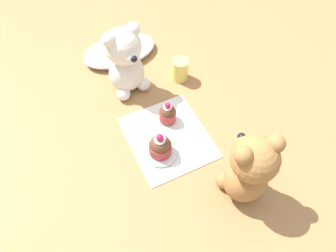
{
  "coord_description": "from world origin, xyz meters",
  "views": [
    {
      "loc": [
        -0.22,
        -0.44,
        0.76
      ],
      "look_at": [
        0.0,
        0.0,
        0.06
      ],
      "focal_mm": 35.0,
      "sensor_mm": 36.0,
      "label": 1
    }
  ],
  "objects_px": {
    "teddy_bear_cream": "(125,61)",
    "saucer_plate": "(160,152)",
    "cupcake_near_cream_bear": "(168,113)",
    "cupcake_near_tan_bear": "(160,146)",
    "juice_glass": "(180,69)",
    "teddy_bear_tan": "(250,169)"
  },
  "relations": [
    {
      "from": "teddy_bear_tan",
      "to": "cupcake_near_tan_bear",
      "type": "xyz_separation_m",
      "value": [
        -0.13,
        0.18,
        -0.07
      ]
    },
    {
      "from": "cupcake_near_cream_bear",
      "to": "cupcake_near_tan_bear",
      "type": "height_order",
      "value": "cupcake_near_tan_bear"
    },
    {
      "from": "cupcake_near_tan_bear",
      "to": "juice_glass",
      "type": "xyz_separation_m",
      "value": [
        0.17,
        0.22,
        -0.0
      ]
    },
    {
      "from": "teddy_bear_cream",
      "to": "saucer_plate",
      "type": "distance_m",
      "value": 0.28
    },
    {
      "from": "cupcake_near_cream_bear",
      "to": "juice_glass",
      "type": "height_order",
      "value": "cupcake_near_cream_bear"
    },
    {
      "from": "saucer_plate",
      "to": "cupcake_near_tan_bear",
      "type": "relative_size",
      "value": 1.17
    },
    {
      "from": "saucer_plate",
      "to": "juice_glass",
      "type": "xyz_separation_m",
      "value": [
        0.17,
        0.22,
        0.03
      ]
    },
    {
      "from": "teddy_bear_cream",
      "to": "juice_glass",
      "type": "distance_m",
      "value": 0.18
    },
    {
      "from": "saucer_plate",
      "to": "juice_glass",
      "type": "bearing_deg",
      "value": 52.31
    },
    {
      "from": "saucer_plate",
      "to": "teddy_bear_cream",
      "type": "bearing_deg",
      "value": 86.95
    },
    {
      "from": "teddy_bear_cream",
      "to": "cupcake_near_tan_bear",
      "type": "xyz_separation_m",
      "value": [
        -0.01,
        -0.26,
        -0.07
      ]
    },
    {
      "from": "cupcake_near_cream_bear",
      "to": "teddy_bear_tan",
      "type": "bearing_deg",
      "value": -75.74
    },
    {
      "from": "cupcake_near_cream_bear",
      "to": "saucer_plate",
      "type": "height_order",
      "value": "cupcake_near_cream_bear"
    },
    {
      "from": "saucer_plate",
      "to": "juice_glass",
      "type": "distance_m",
      "value": 0.28
    },
    {
      "from": "teddy_bear_tan",
      "to": "cupcake_near_tan_bear",
      "type": "relative_size",
      "value": 2.88
    },
    {
      "from": "teddy_bear_cream",
      "to": "teddy_bear_tan",
      "type": "distance_m",
      "value": 0.45
    },
    {
      "from": "juice_glass",
      "to": "cupcake_near_tan_bear",
      "type": "bearing_deg",
      "value": -127.69
    },
    {
      "from": "cupcake_near_cream_bear",
      "to": "teddy_bear_cream",
      "type": "bearing_deg",
      "value": 107.33
    },
    {
      "from": "teddy_bear_cream",
      "to": "saucer_plate",
      "type": "height_order",
      "value": "teddy_bear_cream"
    },
    {
      "from": "teddy_bear_cream",
      "to": "saucer_plate",
      "type": "bearing_deg",
      "value": -101.1
    },
    {
      "from": "juice_glass",
      "to": "saucer_plate",
      "type": "bearing_deg",
      "value": -127.69
    },
    {
      "from": "juice_glass",
      "to": "teddy_bear_cream",
      "type": "bearing_deg",
      "value": 168.7
    }
  ]
}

